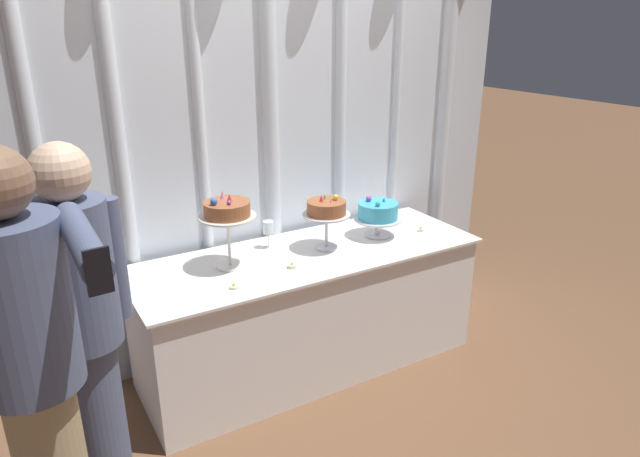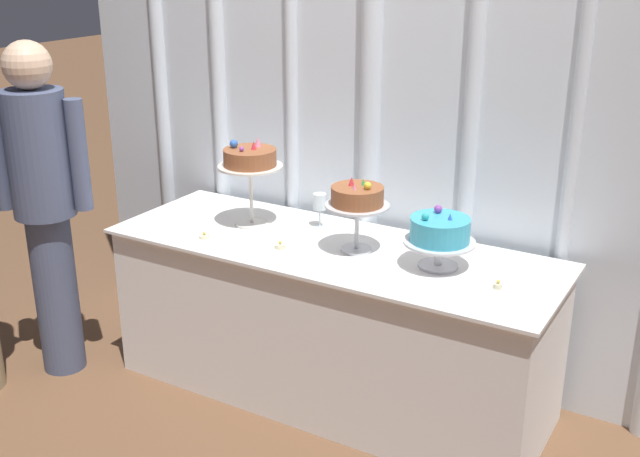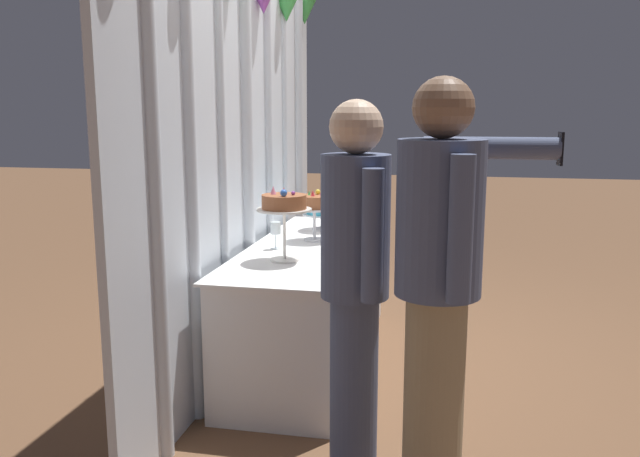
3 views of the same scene
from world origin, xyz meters
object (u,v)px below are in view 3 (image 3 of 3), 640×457
tealight_far_left (327,265)px  tealight_near_left (327,250)px  guest_girl_blue_dress (439,282)px  cake_table (311,302)px  cake_display_rightmost (324,209)px  cake_display_leftmost (284,206)px  tealight_near_right (342,222)px  wine_glass (276,229)px  guest_man_dark_suit (355,274)px  cake_display_center (314,204)px

tealight_far_left → tealight_near_left: size_ratio=0.94×
tealight_far_left → guest_girl_blue_dress: 1.13m
cake_table → cake_display_rightmost: cake_display_rightmost is taller
cake_display_leftmost → tealight_near_right: cake_display_leftmost is taller
cake_display_rightmost → tealight_near_left: 0.71m
guest_girl_blue_dress → cake_display_leftmost: bearing=40.2°
wine_glass → guest_man_dark_suit: 1.28m
cake_display_rightmost → tealight_near_left: bearing=-167.2°
guest_girl_blue_dress → tealight_near_left: bearing=27.5°
cake_display_leftmost → guest_man_dark_suit: (-0.81, -0.51, -0.15)m
guest_girl_blue_dress → guest_man_dark_suit: bearing=59.3°
cake_display_leftmost → cake_display_rightmost: bearing=-1.9°
cake_display_center → cake_display_leftmost: bearing=175.7°
guest_man_dark_suit → tealight_near_right: bearing=11.1°
cake_display_center → guest_man_dark_suit: bearing=-161.4°
guest_man_dark_suit → cake_table: bearing=20.0°
guest_man_dark_suit → wine_glass: bearing=30.3°
tealight_near_right → tealight_near_left: bearing=-175.6°
cake_display_leftmost → cake_display_center: bearing=-4.3°
cake_display_center → tealight_near_left: (-0.30, -0.14, -0.22)m
tealight_far_left → guest_girl_blue_dress: size_ratio=0.03×
cake_display_center → guest_man_dark_suit: guest_man_dark_suit is taller
cake_table → wine_glass: 0.55m
cake_display_leftmost → guest_girl_blue_dress: size_ratio=0.25×
cake_table → cake_display_leftmost: (-0.46, 0.05, 0.68)m
cake_table → tealight_near_right: tealight_near_right is taller
cake_table → wine_glass: (-0.16, 0.18, 0.49)m
tealight_near_right → guest_girl_blue_dress: guest_girl_blue_dress is taller
tealight_near_left → guest_man_dark_suit: guest_man_dark_suit is taller
cake_display_leftmost → tealight_near_left: size_ratio=8.00×
tealight_far_left → guest_girl_blue_dress: (-0.93, -0.61, 0.19)m
cake_display_leftmost → cake_display_rightmost: 0.97m
cake_display_leftmost → tealight_near_left: 0.45m
cake_display_center → guest_girl_blue_dress: size_ratio=0.20×
cake_table → guest_girl_blue_dress: 1.78m
tealight_near_left → guest_girl_blue_dress: 1.48m
cake_display_rightmost → tealight_near_right: size_ratio=7.99×
cake_table → guest_girl_blue_dress: size_ratio=1.21×
tealight_near_left → cake_display_center: bearing=25.2°
cake_table → tealight_far_left: tealight_far_left is taller
tealight_near_left → guest_girl_blue_dress: guest_girl_blue_dress is taller
cake_display_leftmost → tealight_near_right: (1.24, -0.11, -0.29)m
tealight_near_left → guest_girl_blue_dress: bearing=-152.5°
cake_display_leftmost → cake_display_center: cake_display_leftmost is taller
wine_glass → tealight_near_right: size_ratio=4.44×
cake_table → cake_display_center: size_ratio=6.20×
cake_display_leftmost → tealight_far_left: (-0.08, -0.26, -0.30)m
cake_display_rightmost → tealight_near_left: (-0.68, -0.15, -0.14)m
cake_table → tealight_near_left: size_ratio=39.38×
cake_display_center → wine_glass: 0.36m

